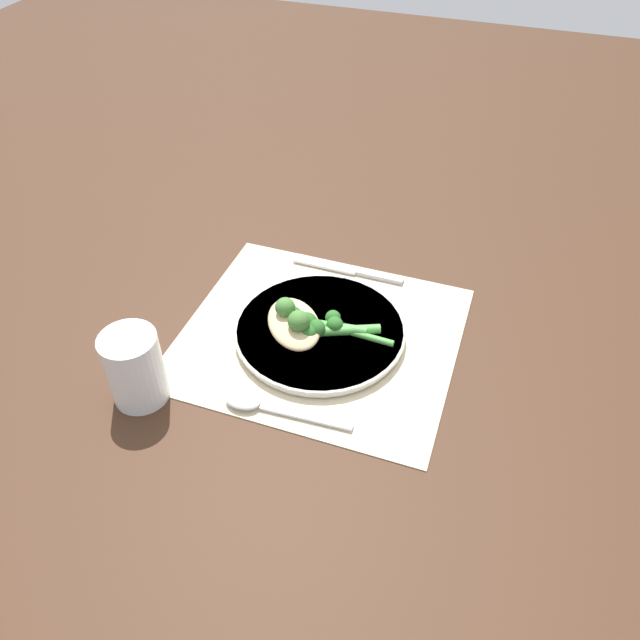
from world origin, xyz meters
TOP-DOWN VIEW (x-y plane):
  - ground_plane at (0.00, 0.00)m, footprint 3.00×3.00m
  - placemat at (0.00, 0.00)m, footprint 0.39×0.35m
  - plate at (0.00, 0.00)m, footprint 0.25×0.25m
  - chicken_fillet at (-0.03, -0.02)m, footprint 0.12×0.13m
  - pesto_dollop_primary at (-0.05, -0.01)m, footprint 0.03×0.03m
  - pesto_dollop_secondary at (-0.02, -0.03)m, footprint 0.03×0.03m
  - broccoli_stalk_front at (-0.03, -0.00)m, footprint 0.13×0.04m
  - broccoli_stalk_right at (0.00, -0.01)m, footprint 0.12×0.07m
  - broccoli_stalk_left at (0.03, 0.01)m, footprint 0.11×0.03m
  - knife at (-0.00, 0.16)m, footprint 0.18×0.02m
  - spoon at (-0.03, -0.15)m, footprint 0.17×0.04m
  - water_glass at (-0.19, -0.18)m, footprint 0.07×0.07m

SIDE VIEW (x-z plane):
  - ground_plane at x=0.00m, z-range 0.00..0.00m
  - placemat at x=0.00m, z-range 0.00..0.00m
  - knife at x=0.00m, z-range 0.00..0.01m
  - spoon at x=-0.03m, z-range 0.00..0.02m
  - plate at x=0.00m, z-range 0.01..0.02m
  - broccoli_stalk_left at x=0.03m, z-range 0.02..0.04m
  - chicken_fillet at x=-0.03m, z-range 0.02..0.04m
  - broccoli_stalk_front at x=-0.03m, z-range 0.02..0.05m
  - broccoli_stalk_right at x=0.00m, z-range 0.02..0.05m
  - pesto_dollop_primary at x=-0.05m, z-range 0.04..0.06m
  - pesto_dollop_secondary at x=-0.02m, z-range 0.04..0.07m
  - water_glass at x=-0.19m, z-range 0.00..0.10m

